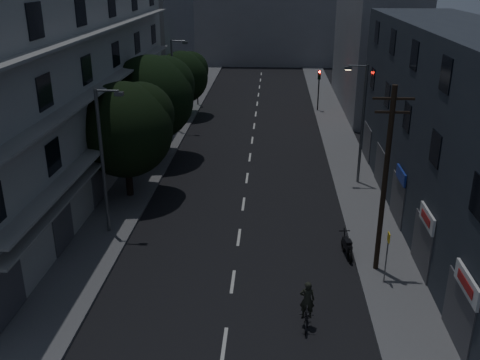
# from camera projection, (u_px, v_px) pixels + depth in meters

# --- Properties ---
(ground) EXTENTS (160.00, 160.00, 0.00)m
(ground) POSITION_uv_depth(u_px,v_px,m) (250.00, 155.00, 42.40)
(ground) COLOR black
(ground) RESTS_ON ground
(sidewalk_left) EXTENTS (3.00, 90.00, 0.15)m
(sidewalk_left) POSITION_uv_depth(u_px,v_px,m) (157.00, 152.00, 42.81)
(sidewalk_left) COLOR #565659
(sidewalk_left) RESTS_ON ground
(sidewalk_right) EXTENTS (3.00, 90.00, 0.15)m
(sidewalk_right) POSITION_uv_depth(u_px,v_px,m) (345.00, 156.00, 41.94)
(sidewalk_right) COLOR #565659
(sidewalk_right) RESTS_ON ground
(lane_markings) EXTENTS (0.15, 60.50, 0.01)m
(lane_markings) POSITION_uv_depth(u_px,v_px,m) (253.00, 133.00, 48.20)
(lane_markings) COLOR beige
(lane_markings) RESTS_ON ground
(building_left) EXTENTS (7.00, 36.00, 14.00)m
(building_left) POSITION_uv_depth(u_px,v_px,m) (58.00, 83.00, 34.02)
(building_left) COLOR #9FA09B
(building_left) RESTS_ON ground
(building_right) EXTENTS (6.19, 28.00, 11.00)m
(building_right) POSITION_uv_depth(u_px,v_px,m) (459.00, 130.00, 29.48)
(building_right) COLOR #282D36
(building_right) RESTS_ON ground
(building_far_left) EXTENTS (6.00, 20.00, 16.00)m
(building_far_left) POSITION_uv_depth(u_px,v_px,m) (155.00, 23.00, 61.51)
(building_far_left) COLOR slate
(building_far_left) RESTS_ON ground
(building_far_right) EXTENTS (6.00, 20.00, 13.00)m
(building_far_right) POSITION_uv_depth(u_px,v_px,m) (374.00, 45.00, 55.10)
(building_far_right) COLOR slate
(building_far_right) RESTS_ON ground
(building_far_end) EXTENTS (24.00, 8.00, 10.00)m
(building_far_end) POSITION_uv_depth(u_px,v_px,m) (263.00, 30.00, 82.34)
(building_far_end) COLOR slate
(building_far_end) RESTS_ON ground
(tree_near) EXTENTS (5.94, 5.94, 7.33)m
(tree_near) POSITION_uv_depth(u_px,v_px,m) (126.00, 126.00, 32.98)
(tree_near) COLOR black
(tree_near) RESTS_ON sidewalk_left
(tree_mid) EXTENTS (6.37, 6.37, 7.84)m
(tree_mid) POSITION_uv_depth(u_px,v_px,m) (152.00, 95.00, 39.71)
(tree_mid) COLOR black
(tree_mid) RESTS_ON sidewalk_left
(tree_far) EXTENTS (5.10, 5.10, 6.31)m
(tree_far) POSITION_uv_depth(u_px,v_px,m) (182.00, 75.00, 52.23)
(tree_far) COLOR black
(tree_far) RESTS_ON sidewalk_left
(traffic_signal_far_right) EXTENTS (0.28, 0.37, 4.10)m
(traffic_signal_far_right) POSITION_uv_depth(u_px,v_px,m) (319.00, 82.00, 54.23)
(traffic_signal_far_right) COLOR black
(traffic_signal_far_right) RESTS_ON sidewalk_right
(traffic_signal_far_left) EXTENTS (0.28, 0.37, 4.10)m
(traffic_signal_far_left) POSITION_uv_depth(u_px,v_px,m) (197.00, 77.00, 56.62)
(traffic_signal_far_left) COLOR black
(traffic_signal_far_left) RESTS_ON sidewalk_left
(street_lamp_left_near) EXTENTS (1.51, 0.25, 8.00)m
(street_lamp_left_near) POSITION_uv_depth(u_px,v_px,m) (104.00, 155.00, 28.18)
(street_lamp_left_near) COLOR #56595D
(street_lamp_left_near) RESTS_ON sidewalk_left
(street_lamp_right) EXTENTS (1.51, 0.25, 8.00)m
(street_lamp_right) POSITION_uv_depth(u_px,v_px,m) (361.00, 119.00, 35.07)
(street_lamp_right) COLOR #505457
(street_lamp_right) RESTS_ON sidewalk_right
(street_lamp_left_far) EXTENTS (1.51, 0.25, 8.00)m
(street_lamp_left_far) POSITION_uv_depth(u_px,v_px,m) (174.00, 81.00, 46.95)
(street_lamp_left_far) COLOR #5B5F63
(street_lamp_left_far) RESTS_ON sidewalk_left
(utility_pole) EXTENTS (1.80, 0.24, 9.00)m
(utility_pole) POSITION_uv_depth(u_px,v_px,m) (385.00, 178.00, 24.36)
(utility_pole) COLOR black
(utility_pole) RESTS_ON sidewalk_right
(bus_stop_sign) EXTENTS (0.06, 0.35, 2.52)m
(bus_stop_sign) POSITION_uv_depth(u_px,v_px,m) (387.00, 248.00, 24.34)
(bus_stop_sign) COLOR #595B60
(bus_stop_sign) RESTS_ON sidewalk_right
(motorcycle) EXTENTS (0.58, 1.98, 1.27)m
(motorcycle) POSITION_uv_depth(u_px,v_px,m) (347.00, 247.00, 27.32)
(motorcycle) COLOR black
(motorcycle) RESTS_ON ground
(cyclist) EXTENTS (0.68, 1.69, 2.10)m
(cyclist) POSITION_uv_depth(u_px,v_px,m) (307.00, 311.00, 21.85)
(cyclist) COLOR black
(cyclist) RESTS_ON ground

